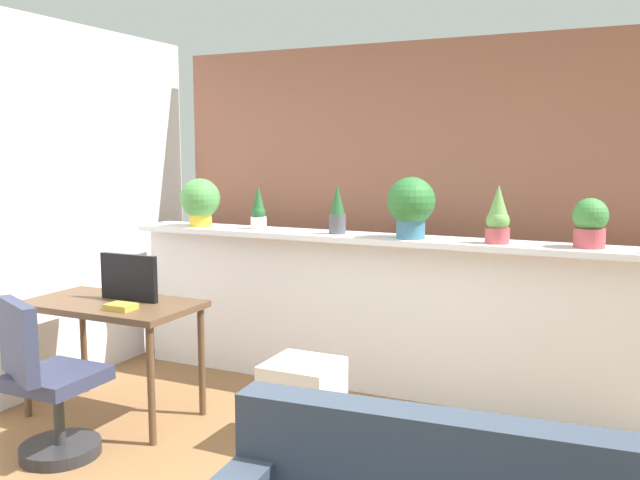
{
  "coord_description": "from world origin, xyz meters",
  "views": [
    {
      "loc": [
        1.36,
        -2.34,
        1.7
      ],
      "look_at": [
        -0.25,
        1.11,
        1.19
      ],
      "focal_mm": 37.81,
      "sensor_mm": 36.0,
      "label": 1
    }
  ],
  "objects": [
    {
      "name": "potted_plant_1",
      "position": [
        -1.16,
        1.97,
        1.26
      ],
      "size": [
        0.12,
        0.12,
        0.33
      ],
      "color": "silver",
      "rests_on": "plant_shelf"
    },
    {
      "name": "plant_shelf",
      "position": [
        0.0,
        1.96,
        1.1
      ],
      "size": [
        4.25,
        0.38,
        0.04
      ],
      "primitive_type": "cube",
      "color": "white",
      "rests_on": "divider_wall"
    },
    {
      "name": "potted_plant_3",
      "position": [
        0.03,
        1.92,
        1.34
      ],
      "size": [
        0.32,
        0.32,
        0.41
      ],
      "color": "#386B84",
      "rests_on": "plant_shelf"
    },
    {
      "name": "brick_wall_behind",
      "position": [
        0.0,
        2.6,
        1.25
      ],
      "size": [
        4.25,
        0.1,
        2.5
      ],
      "primitive_type": "cube",
      "color": "#935B47",
      "rests_on": "ground"
    },
    {
      "name": "potted_plant_5",
      "position": [
        1.13,
        1.97,
        1.27
      ],
      "size": [
        0.21,
        0.21,
        0.3
      ],
      "color": "#B7474C",
      "rests_on": "plant_shelf"
    },
    {
      "name": "divider_wall",
      "position": [
        0.0,
        2.0,
        0.54
      ],
      "size": [
        4.25,
        0.16,
        1.08
      ],
      "primitive_type": "cube",
      "color": "white",
      "rests_on": "ground"
    },
    {
      "name": "tv_monitor",
      "position": [
        -1.51,
        0.95,
        0.9
      ],
      "size": [
        0.43,
        0.04,
        0.3
      ],
      "primitive_type": "cube",
      "color": "black",
      "rests_on": "desk"
    },
    {
      "name": "book_on_desk",
      "position": [
        -1.39,
        0.73,
        0.77
      ],
      "size": [
        0.17,
        0.13,
        0.04
      ],
      "primitive_type": "cube",
      "color": "gold",
      "rests_on": "desk"
    },
    {
      "name": "office_chair",
      "position": [
        -1.5,
        0.23,
        0.39
      ],
      "size": [
        0.51,
        0.52,
        0.91
      ],
      "color": "#262628",
      "rests_on": "ground"
    },
    {
      "name": "potted_plant_0",
      "position": [
        -1.65,
        1.94,
        1.32
      ],
      "size": [
        0.31,
        0.31,
        0.37
      ],
      "color": "gold",
      "rests_on": "plant_shelf"
    },
    {
      "name": "potted_plant_2",
      "position": [
        -0.51,
        1.95,
        1.28
      ],
      "size": [
        0.12,
        0.12,
        0.35
      ],
      "color": "#4C4C51",
      "rests_on": "plant_shelf"
    },
    {
      "name": "desk",
      "position": [
        -1.59,
        0.87,
        0.67
      ],
      "size": [
        1.1,
        0.6,
        0.75
      ],
      "color": "brown",
      "rests_on": "ground"
    },
    {
      "name": "potted_plant_4",
      "position": [
        0.6,
        1.93,
        1.28
      ],
      "size": [
        0.15,
        0.15,
        0.37
      ],
      "color": "#B7474C",
      "rests_on": "plant_shelf"
    },
    {
      "name": "side_cube_shelf",
      "position": [
        -0.3,
        0.97,
        0.25
      ],
      "size": [
        0.4,
        0.41,
        0.5
      ],
      "color": "silver",
      "rests_on": "ground"
    }
  ]
}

